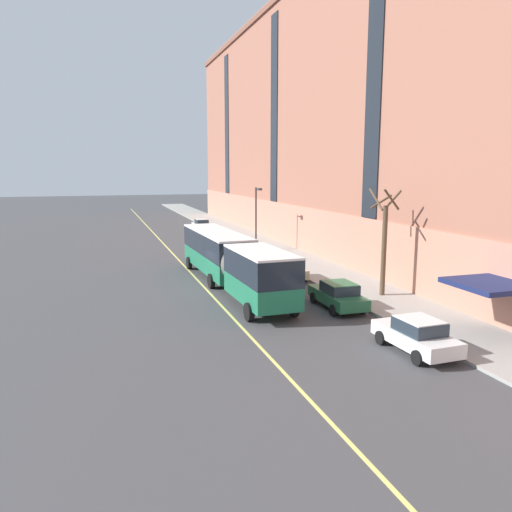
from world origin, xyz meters
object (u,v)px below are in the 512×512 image
at_px(parked_car_green_0, 338,295).
at_px(street_lamp, 257,211).
at_px(parked_car_white_4, 416,335).
at_px(parked_car_white_1, 201,225).
at_px(parked_car_champagne_3, 286,269).
at_px(street_tree_mid_block, 384,241).
at_px(city_bus, 230,258).

xyz_separation_m(parked_car_green_0, street_lamp, (1.84, 21.02, 3.15)).
xyz_separation_m(parked_car_green_0, parked_car_white_4, (0.03, -7.41, -0.00)).
height_order(parked_car_white_1, parked_car_champagne_3, same).
bearing_deg(parked_car_green_0, street_tree_mid_block, 21.11).
distance_m(street_tree_mid_block, street_lamp, 19.65).
xyz_separation_m(city_bus, parked_car_white_4, (4.61, -14.27, -1.24)).
bearing_deg(parked_car_white_4, parked_car_green_0, 90.25).
relative_size(parked_car_champagne_3, street_tree_mid_block, 0.64).
relative_size(parked_car_green_0, parked_car_white_1, 1.08).
xyz_separation_m(city_bus, street_lamp, (6.42, 14.17, 1.92)).
relative_size(city_bus, parked_car_champagne_3, 4.22).
bearing_deg(street_lamp, parked_car_champagne_3, -98.27).
distance_m(parked_car_green_0, street_lamp, 21.34).
height_order(parked_car_champagne_3, parked_car_white_4, same).
relative_size(parked_car_white_1, parked_car_white_4, 0.99).
distance_m(parked_car_white_1, street_tree_mid_block, 37.68).
distance_m(parked_car_champagne_3, parked_car_white_4, 15.51).
relative_size(city_bus, street_tree_mid_block, 2.71).
height_order(parked_car_champagne_3, street_lamp, street_lamp).
bearing_deg(street_tree_mid_block, parked_car_white_1, 95.91).
bearing_deg(street_tree_mid_block, parked_car_white_4, -113.11).
relative_size(parked_car_green_0, parked_car_white_4, 1.07).
distance_m(parked_car_white_1, parked_car_champagne_3, 30.75).
xyz_separation_m(parked_car_white_1, street_lamp, (1.89, -17.83, 3.16)).
relative_size(city_bus, parked_car_green_0, 3.91).
bearing_deg(city_bus, parked_car_white_1, 81.93).
height_order(parked_car_green_0, street_tree_mid_block, street_tree_mid_block).
height_order(parked_car_green_0, parked_car_white_1, same).
bearing_deg(parked_car_white_4, street_tree_mid_block, 66.89).
bearing_deg(parked_car_white_4, street_lamp, 86.36).
distance_m(city_bus, parked_car_champagne_3, 4.87).
height_order(city_bus, parked_car_white_1, city_bus).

